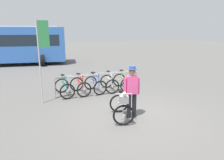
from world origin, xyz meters
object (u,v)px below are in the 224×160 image
object	(u,v)px
racked_bike_red	(80,86)
banner_flag	(42,46)
racked_bike_lime	(123,82)
racked_bike_teal	(64,88)
racked_bike_white	(109,83)
featured_bicycle	(122,106)
racked_bike_blue	(95,84)
bus_distant	(0,43)
person_with_featured_bike	(132,90)

from	to	relation	value
racked_bike_red	banner_flag	size ratio (longest dim) A/B	0.35
racked_bike_lime	racked_bike_teal	bearing A→B (deg)	177.00
racked_bike_teal	racked_bike_lime	bearing A→B (deg)	-3.00
racked_bike_white	featured_bicycle	world-z (taller)	featured_bicycle
racked_bike_red	featured_bicycle	bearing A→B (deg)	-83.01
racked_bike_teal	racked_bike_white	xyz separation A→B (m)	(2.10, -0.11, -0.00)
banner_flag	racked_bike_blue	bearing A→B (deg)	12.17
racked_bike_red	bus_distant	world-z (taller)	bus_distant
racked_bike_teal	person_with_featured_bike	distance (m)	3.59
bus_distant	person_with_featured_bike	bearing A→B (deg)	-72.33
racked_bike_teal	banner_flag	world-z (taller)	banner_flag
racked_bike_teal	bus_distant	world-z (taller)	bus_distant
racked_bike_teal	racked_bike_lime	world-z (taller)	same
person_with_featured_bike	banner_flag	size ratio (longest dim) A/B	0.54
featured_bicycle	person_with_featured_bike	size ratio (longest dim) A/B	0.73
racked_bike_blue	racked_bike_white	world-z (taller)	same
racked_bike_teal	racked_bike_blue	world-z (taller)	same
racked_bike_blue	featured_bicycle	world-z (taller)	featured_bicycle
racked_bike_white	featured_bicycle	bearing A→B (deg)	-107.56
racked_bike_lime	banner_flag	bearing A→B (deg)	-173.55
bus_distant	banner_flag	distance (m)	10.90
racked_bike_teal	banner_flag	bearing A→B (deg)	-146.90
bus_distant	racked_bike_teal	bearing A→B (deg)	-74.71
racked_bike_blue	bus_distant	world-z (taller)	bus_distant
racked_bike_lime	person_with_featured_bike	distance (m)	3.39
racked_bike_white	bus_distant	xyz separation A→B (m)	(-4.87, 10.27, 1.37)
racked_bike_red	racked_bike_blue	world-z (taller)	same
racked_bike_blue	person_with_featured_bike	size ratio (longest dim) A/B	0.67
racked_bike_red	racked_bike_white	world-z (taller)	same
racked_bike_red	bus_distant	bearing A→B (deg)	108.83
racked_bike_blue	racked_bike_red	bearing A→B (deg)	177.00
racked_bike_red	bus_distant	size ratio (longest dim) A/B	0.11
racked_bike_white	person_with_featured_bike	size ratio (longest dim) A/B	0.70
racked_bike_teal	racked_bike_red	bearing A→B (deg)	-3.00
racked_bike_white	racked_bike_lime	distance (m)	0.70
racked_bike_teal	racked_bike_red	xyz separation A→B (m)	(0.70, -0.04, -0.00)
racked_bike_white	featured_bicycle	xyz separation A→B (m)	(-1.00, -3.16, 0.12)
racked_bike_red	racked_bike_lime	size ratio (longest dim) A/B	0.97
racked_bike_teal	racked_bike_red	world-z (taller)	same
racked_bike_teal	racked_bike_white	bearing A→B (deg)	-3.00
racked_bike_white	racked_bike_lime	xyz separation A→B (m)	(0.70, -0.04, 0.00)
bus_distant	banner_flag	xyz separation A→B (m)	(1.92, -10.72, 0.49)
racked_bike_red	racked_bike_white	distance (m)	1.40
featured_bicycle	racked_bike_blue	bearing A→B (deg)	84.61
featured_bicycle	person_with_featured_bike	distance (m)	0.61
racked_bike_blue	racked_bike_white	xyz separation A→B (m)	(0.70, -0.04, -0.00)
featured_bicycle	banner_flag	distance (m)	3.77
racked_bike_lime	racked_bike_red	bearing A→B (deg)	177.00
person_with_featured_bike	racked_bike_lime	bearing A→B (deg)	66.88
racked_bike_teal	racked_bike_lime	distance (m)	2.80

